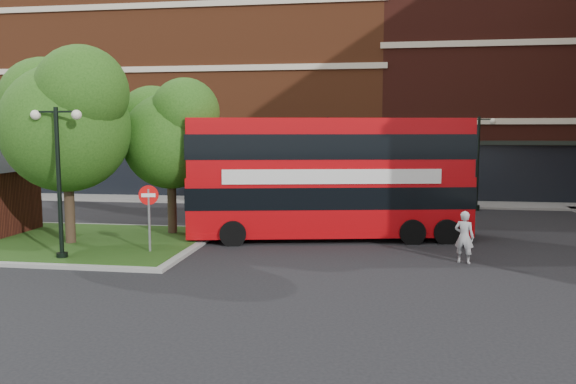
% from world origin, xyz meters
% --- Properties ---
extents(ground, '(120.00, 120.00, 0.00)m').
position_xyz_m(ground, '(0.00, 0.00, 0.00)').
color(ground, black).
rests_on(ground, ground).
extents(pavement_far, '(44.00, 3.00, 0.12)m').
position_xyz_m(pavement_far, '(0.00, 16.50, 0.06)').
color(pavement_far, slate).
rests_on(pavement_far, ground).
extents(terrace_far_left, '(26.00, 12.00, 14.00)m').
position_xyz_m(terrace_far_left, '(-8.00, 24.00, 7.00)').
color(terrace_far_left, brown).
rests_on(terrace_far_left, ground).
extents(terrace_far_right, '(18.00, 12.00, 16.00)m').
position_xyz_m(terrace_far_right, '(14.00, 24.00, 8.00)').
color(terrace_far_right, '#471911').
rests_on(terrace_far_right, ground).
extents(traffic_island, '(12.60, 7.60, 0.15)m').
position_xyz_m(traffic_island, '(-8.00, 3.00, 0.07)').
color(traffic_island, gray).
rests_on(traffic_island, ground).
extents(tree_island_west, '(5.40, 4.71, 7.21)m').
position_xyz_m(tree_island_west, '(-6.60, 2.58, 4.79)').
color(tree_island_west, '#2D2116').
rests_on(tree_island_west, ground).
extents(tree_island_east, '(4.46, 3.90, 6.29)m').
position_xyz_m(tree_island_east, '(-3.58, 5.06, 4.24)').
color(tree_island_east, '#2D2116').
rests_on(tree_island_east, ground).
extents(lamp_island, '(1.72, 0.36, 5.00)m').
position_xyz_m(lamp_island, '(-5.50, 0.20, 2.83)').
color(lamp_island, black).
rests_on(lamp_island, ground).
extents(lamp_far_left, '(1.72, 0.36, 5.00)m').
position_xyz_m(lamp_far_left, '(2.00, 14.50, 2.83)').
color(lamp_far_left, black).
rests_on(lamp_far_left, ground).
extents(lamp_far_right, '(1.72, 0.36, 5.00)m').
position_xyz_m(lamp_far_right, '(10.00, 14.50, 2.83)').
color(lamp_far_right, black).
rests_on(lamp_far_right, ground).
extents(bus, '(11.13, 4.52, 4.14)m').
position_xyz_m(bus, '(2.77, 5.43, 2.72)').
color(bus, '#A9060B').
rests_on(bus, ground).
extents(woman, '(0.73, 0.62, 1.70)m').
position_xyz_m(woman, '(7.42, 1.97, 0.85)').
color(woman, '#98989B').
rests_on(woman, ground).
extents(car_silver, '(3.75, 1.90, 1.23)m').
position_xyz_m(car_silver, '(-4.81, 16.00, 0.61)').
color(car_silver, '#B6B9BE').
rests_on(car_silver, ground).
extents(car_white, '(3.92, 1.48, 1.28)m').
position_xyz_m(car_white, '(5.29, 14.50, 0.64)').
color(car_white, white).
rests_on(car_white, ground).
extents(no_entry_sign, '(0.66, 0.20, 2.41)m').
position_xyz_m(no_entry_sign, '(-3.03, 1.50, 1.72)').
color(no_entry_sign, slate).
rests_on(no_entry_sign, ground).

